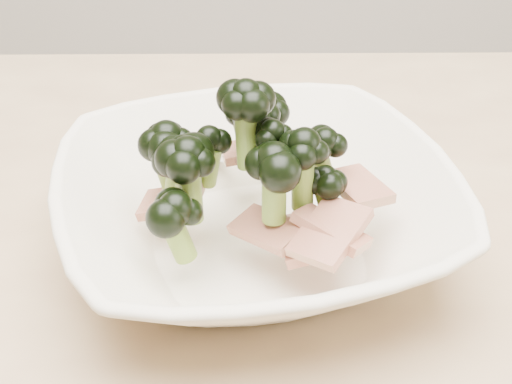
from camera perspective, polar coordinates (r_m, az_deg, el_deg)
dining_table at (r=0.58m, az=-1.81°, el=-13.79°), size 1.20×0.80×0.75m
broccoli_dish at (r=0.51m, az=-0.18°, el=-0.85°), size 0.34×0.34×0.14m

